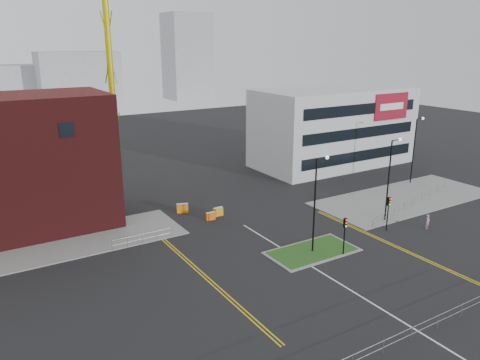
{
  "coord_description": "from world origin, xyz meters",
  "views": [
    {
      "loc": [
        -24.84,
        -22.71,
        19.02
      ],
      "look_at": [
        -0.19,
        17.46,
        5.0
      ],
      "focal_mm": 35.0,
      "sensor_mm": 36.0,
      "label": 1
    }
  ],
  "objects": [
    {
      "name": "pavement_left",
      "position": [
        -20.0,
        22.0,
        0.06
      ],
      "size": [
        28.0,
        8.0,
        0.12
      ],
      "primitive_type": "cube",
      "color": "slate",
      "rests_on": "ground"
    },
    {
      "name": "pedestrian",
      "position": [
        15.99,
        6.03,
        0.79
      ],
      "size": [
        0.65,
        0.5,
        1.58
      ],
      "primitive_type": "imported",
      "rotation": [
        0.0,
        0.0,
        0.23
      ],
      "color": "#BE7B8E",
      "rests_on": "ground"
    },
    {
      "name": "skyline_d",
      "position": [
        -8.0,
        140.0,
        6.0
      ],
      "size": [
        30.0,
        12.0,
        12.0
      ],
      "primitive_type": "cube",
      "color": "gray",
      "rests_on": "ground"
    },
    {
      "name": "barrier_mid",
      "position": [
        -4.0,
        23.95,
        0.59
      ],
      "size": [
        1.37,
        0.86,
        1.09
      ],
      "color": "orange",
      "rests_on": "ground"
    },
    {
      "name": "barrier_left",
      "position": [
        -2.29,
        20.26,
        0.48
      ],
      "size": [
        1.06,
        0.4,
        0.88
      ],
      "color": "#FF5E0E",
      "rests_on": "ground"
    },
    {
      "name": "skyline_c",
      "position": [
        45.0,
        125.0,
        14.0
      ],
      "size": [
        14.0,
        12.0,
        28.0
      ],
      "primitive_type": "cube",
      "color": "gray",
      "rests_on": "ground"
    },
    {
      "name": "streetlamp_island",
      "position": [
        2.22,
        8.0,
        5.41
      ],
      "size": [
        1.46,
        0.36,
        9.18
      ],
      "color": "black",
      "rests_on": "ground"
    },
    {
      "name": "centre_line",
      "position": [
        0.0,
        2.0,
        0.01
      ],
      "size": [
        0.15,
        30.0,
        0.01
      ],
      "primitive_type": "cube",
      "color": "silver",
      "rests_on": "ground"
    },
    {
      "name": "island_kerb",
      "position": [
        2.0,
        8.0,
        0.04
      ],
      "size": [
        8.6,
        4.6,
        0.08
      ],
      "primitive_type": "cube",
      "color": "slate",
      "rests_on": "ground"
    },
    {
      "name": "yellow_left_a",
      "position": [
        -9.0,
        10.0,
        0.01
      ],
      "size": [
        0.12,
        24.0,
        0.01
      ],
      "primitive_type": "cube",
      "color": "gold",
      "rests_on": "ground"
    },
    {
      "name": "office_block",
      "position": [
        26.01,
        31.97,
        6.0
      ],
      "size": [
        25.0,
        12.2,
        12.0
      ],
      "color": "#B9BBBE",
      "rests_on": "ground"
    },
    {
      "name": "railing_front",
      "position": [
        0.0,
        -6.0,
        0.78
      ],
      "size": [
        24.05,
        0.05,
        1.1
      ],
      "color": "gray",
      "rests_on": "ground"
    },
    {
      "name": "yellow_right_b",
      "position": [
        9.8,
        6.0,
        0.01
      ],
      "size": [
        0.12,
        20.0,
        0.01
      ],
      "primitive_type": "cube",
      "color": "gold",
      "rests_on": "ground"
    },
    {
      "name": "yellow_left_b",
      "position": [
        -8.7,
        10.0,
        0.01
      ],
      "size": [
        0.12,
        24.0,
        0.01
      ],
      "primitive_type": "cube",
      "color": "gold",
      "rests_on": "ground"
    },
    {
      "name": "grass_island",
      "position": [
        2.0,
        8.0,
        0.06
      ],
      "size": [
        8.0,
        4.0,
        0.12
      ],
      "primitive_type": "cube",
      "color": "#1E4918",
      "rests_on": "ground"
    },
    {
      "name": "railing_right",
      "position": [
        20.5,
        11.5,
        0.78
      ],
      "size": [
        19.05,
        5.05,
        1.1
      ],
      "color": "gray",
      "rests_on": "ground"
    },
    {
      "name": "skyline_b",
      "position": [
        10.0,
        130.0,
        8.0
      ],
      "size": [
        24.0,
        12.0,
        16.0
      ],
      "primitive_type": "cube",
      "color": "gray",
      "rests_on": "ground"
    },
    {
      "name": "traffic_light_right",
      "position": [
        12.0,
        7.98,
        2.57
      ],
      "size": [
        0.28,
        0.33,
        3.65
      ],
      "color": "black",
      "rests_on": "ground"
    },
    {
      "name": "streetlamp_right_near",
      "position": [
        14.22,
        10.0,
        5.41
      ],
      "size": [
        1.46,
        0.36,
        9.18
      ],
      "color": "black",
      "rests_on": "ground"
    },
    {
      "name": "traffic_light_island",
      "position": [
        4.0,
        5.98,
        2.57
      ],
      "size": [
        0.28,
        0.33,
        3.65
      ],
      "color": "black",
      "rests_on": "ground"
    },
    {
      "name": "ground",
      "position": [
        0.0,
        0.0,
        0.0
      ],
      "size": [
        200.0,
        200.0,
        0.0
      ],
      "primitive_type": "plane",
      "color": "black",
      "rests_on": "ground"
    },
    {
      "name": "yellow_right_a",
      "position": [
        9.5,
        6.0,
        0.01
      ],
      "size": [
        0.12,
        20.0,
        0.01
      ],
      "primitive_type": "cube",
      "color": "gold",
      "rests_on": "ground"
    },
    {
      "name": "railing_left",
      "position": [
        -11.0,
        18.0,
        0.74
      ],
      "size": [
        6.05,
        0.05,
        1.1
      ],
      "color": "gray",
      "rests_on": "ground"
    },
    {
      "name": "pavement_right",
      "position": [
        22.0,
        14.0,
        0.06
      ],
      "size": [
        24.0,
        10.0,
        0.12
      ],
      "primitive_type": "cube",
      "color": "slate",
      "rests_on": "ground"
    },
    {
      "name": "streetlamp_right_far",
      "position": [
        28.22,
        18.0,
        5.41
      ],
      "size": [
        1.46,
        0.36,
        9.18
      ],
      "color": "black",
      "rests_on": "ground"
    },
    {
      "name": "barrier_right",
      "position": [
        -1.0,
        20.9,
        0.54
      ],
      "size": [
        1.21,
        0.48,
        1.0
      ],
      "color": "orange",
      "rests_on": "ground"
    }
  ]
}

